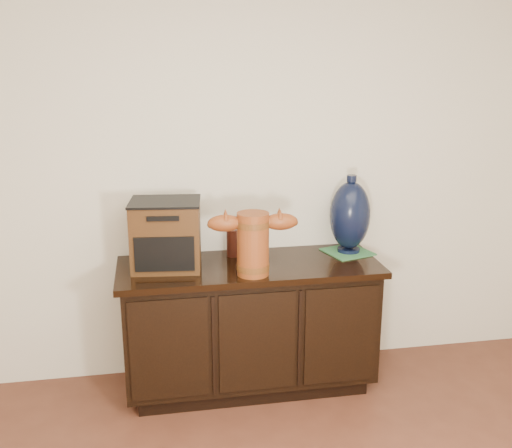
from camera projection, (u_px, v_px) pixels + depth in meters
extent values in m
plane|color=silver|center=(241.00, 159.00, 3.45)|extent=(4.50, 0.00, 4.50)
cube|color=black|center=(250.00, 378.00, 3.53)|extent=(1.29, 0.45, 0.08)
cube|color=black|center=(249.00, 322.00, 3.44)|extent=(1.40, 0.50, 0.64)
cube|color=black|center=(249.00, 267.00, 3.35)|extent=(1.46, 0.56, 0.03)
cube|color=black|center=(169.00, 350.00, 3.12)|extent=(0.41, 0.01, 0.56)
cube|color=black|center=(257.00, 342.00, 3.19)|extent=(0.41, 0.01, 0.56)
cube|color=black|center=(341.00, 335.00, 3.27)|extent=(0.41, 0.01, 0.56)
cylinder|color=brown|center=(253.00, 244.00, 3.14)|extent=(0.18, 0.18, 0.34)
cylinder|color=#3B1C0B|center=(253.00, 266.00, 3.17)|extent=(0.19, 0.19, 0.03)
cylinder|color=#3B1C0B|center=(253.00, 223.00, 3.11)|extent=(0.19, 0.19, 0.03)
ellipsoid|color=brown|center=(225.00, 223.00, 3.09)|extent=(0.19, 0.10, 0.09)
ellipsoid|color=brown|center=(281.00, 222.00, 3.12)|extent=(0.19, 0.10, 0.09)
cube|color=#422610|center=(166.00, 235.00, 3.24)|extent=(0.39, 0.33, 0.36)
cube|color=black|center=(164.00, 254.00, 3.11)|extent=(0.31, 0.04, 0.19)
cube|color=black|center=(165.00, 202.00, 3.19)|extent=(0.41, 0.34, 0.01)
cube|color=#32713F|center=(348.00, 252.00, 3.54)|extent=(0.30, 0.30, 0.01)
cylinder|color=black|center=(348.00, 250.00, 3.53)|extent=(0.13, 0.13, 0.02)
ellipsoid|color=black|center=(350.00, 215.00, 3.48)|extent=(0.29, 0.29, 0.40)
cylinder|color=black|center=(352.00, 178.00, 3.42)|extent=(0.06, 0.06, 0.04)
cylinder|color=#5C1C0F|center=(232.00, 243.00, 3.45)|extent=(0.06, 0.06, 0.16)
cylinder|color=silver|center=(232.00, 227.00, 3.42)|extent=(0.06, 0.06, 0.03)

